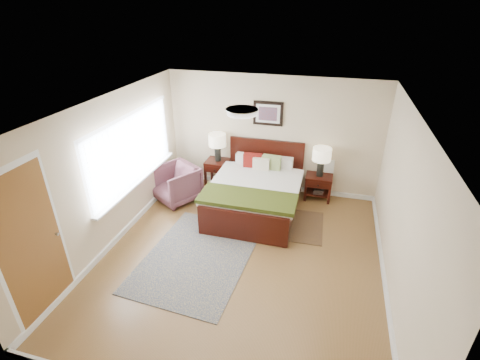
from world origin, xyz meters
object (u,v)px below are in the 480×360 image
(lamp_right, at_px, (322,156))
(rug_persian, at_px, (198,257))
(bed, at_px, (256,187))
(nightstand_left, at_px, (218,166))
(nightstand_right, at_px, (318,185))
(armchair, at_px, (176,184))
(lamp_left, at_px, (217,142))

(lamp_right, height_order, rug_persian, lamp_right)
(bed, distance_m, rug_persian, 1.85)
(nightstand_left, height_order, nightstand_right, nightstand_left)
(nightstand_left, height_order, lamp_right, lamp_right)
(bed, bearing_deg, nightstand_left, 143.23)
(nightstand_left, bearing_deg, lamp_right, 0.55)
(nightstand_left, relative_size, rug_persian, 0.27)
(bed, height_order, nightstand_right, bed)
(armchair, relative_size, rug_persian, 0.36)
(bed, relative_size, lamp_left, 3.45)
(bed, height_order, nightstand_left, bed)
(lamp_right, height_order, armchair, lamp_right)
(nightstand_right, distance_m, rug_persian, 3.06)
(lamp_right, distance_m, armchair, 3.05)
(lamp_right, xyz_separation_m, armchair, (-2.87, -0.84, -0.60))
(armchair, bearing_deg, nightstand_left, 83.53)
(nightstand_left, height_order, rug_persian, nightstand_left)
(armchair, distance_m, rug_persian, 2.02)
(nightstand_left, xyz_separation_m, rug_persian, (0.45, -2.46, -0.50))
(bed, relative_size, armchair, 2.51)
(lamp_left, bearing_deg, rug_persian, -79.68)
(lamp_left, bearing_deg, nightstand_right, -0.36)
(nightstand_left, height_order, armchair, armchair)
(rug_persian, bearing_deg, armchair, 127.67)
(armchair, bearing_deg, lamp_right, 48.35)
(nightstand_left, xyz_separation_m, armchair, (-0.65, -0.82, -0.12))
(nightstand_right, height_order, lamp_left, lamp_left)
(lamp_right, bearing_deg, bed, -145.51)
(lamp_left, distance_m, rug_persian, 2.74)
(lamp_left, distance_m, armchair, 1.26)
(nightstand_left, xyz_separation_m, lamp_right, (2.22, 0.02, 0.48))
(armchair, height_order, rug_persian, armchair)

